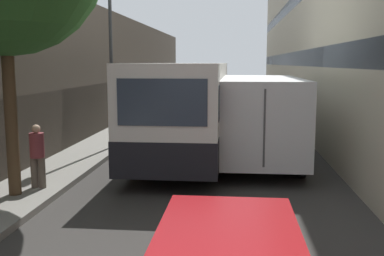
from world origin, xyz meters
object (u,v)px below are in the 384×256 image
at_px(bus, 187,106).
at_px(street_lamp, 110,0).
at_px(box_truck, 257,112).
at_px(pedestrian, 37,154).

relative_size(bus, street_lamp, 1.40).
height_order(box_truck, pedestrian, box_truck).
bearing_deg(box_truck, street_lamp, 174.03).
bearing_deg(box_truck, bus, 173.60).
bearing_deg(pedestrian, bus, 59.56).
bearing_deg(box_truck, pedestrian, -137.84).
relative_size(box_truck, pedestrian, 5.36).
distance_m(bus, box_truck, 2.42).
height_order(bus, box_truck, bus).
xyz_separation_m(box_truck, street_lamp, (-5.12, 0.53, 3.79)).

